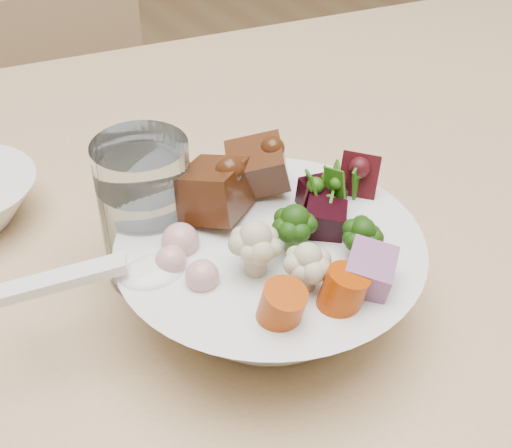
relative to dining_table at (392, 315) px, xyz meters
name	(u,v)px	position (x,y,z in m)	size (l,w,h in m)	color
dining_table	(392,315)	(0.00, 0.00, 0.00)	(1.94, 1.32, 0.84)	tan
chair_far	(80,208)	(-0.08, 0.71, -0.29)	(0.39, 0.39, 0.83)	tan
food_bowl	(270,269)	(-0.14, 0.00, 0.12)	(0.23, 0.23, 0.13)	white
soup_spoon	(129,276)	(-0.25, 0.02, 0.15)	(0.14, 0.07, 0.03)	white
water_glass	(147,218)	(-0.20, 0.09, 0.14)	(0.07, 0.07, 0.13)	silver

